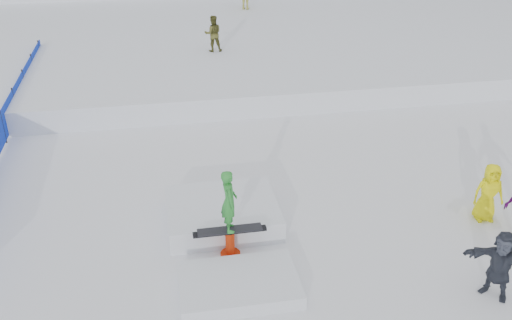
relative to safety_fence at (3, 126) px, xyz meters
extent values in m
plane|color=white|center=(6.50, -6.60, -0.55)|extent=(120.00, 120.00, 0.00)
cube|color=white|center=(6.50, 9.40, -0.15)|extent=(50.00, 18.00, 0.80)
cube|color=#1130C0|center=(0.00, 0.00, 0.00)|extent=(0.03, 16.00, 0.95)
cylinder|color=black|center=(0.00, 0.00, 0.00)|extent=(0.05, 0.05, 1.10)
cylinder|color=black|center=(0.00, 1.90, 0.00)|extent=(0.05, 0.05, 1.10)
cylinder|color=black|center=(0.00, 3.80, 0.00)|extent=(0.05, 0.05, 1.10)
cylinder|color=black|center=(0.00, 5.70, 0.00)|extent=(0.05, 0.05, 1.10)
cylinder|color=black|center=(0.00, 7.60, 0.00)|extent=(0.05, 0.05, 1.10)
imported|color=#4E4D1F|center=(7.15, 5.77, 0.98)|extent=(0.71, 0.56, 1.46)
imported|color=#F9F40A|center=(12.26, -6.57, 0.19)|extent=(0.79, 0.57, 1.48)
imported|color=#303440|center=(11.00, -9.13, 0.20)|extent=(1.22, 1.35, 1.49)
cube|color=white|center=(6.00, -5.58, -0.28)|extent=(2.60, 2.20, 0.54)
cube|color=white|center=(6.00, -8.08, -0.40)|extent=(2.40, 1.60, 0.30)
cylinder|color=red|center=(6.00, -6.88, -0.52)|extent=(0.44, 0.44, 0.06)
cylinder|color=red|center=(6.00, -6.88, -0.25)|extent=(0.20, 0.20, 0.60)
cube|color=black|center=(6.00, -6.88, 0.08)|extent=(1.60, 0.16, 0.06)
cube|color=black|center=(6.00, -6.88, 0.12)|extent=(1.40, 0.28, 0.03)
imported|color=green|center=(6.00, -6.88, 0.85)|extent=(0.34, 0.52, 1.42)
camera|label=1|loc=(4.70, -16.99, 7.16)|focal=40.00mm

